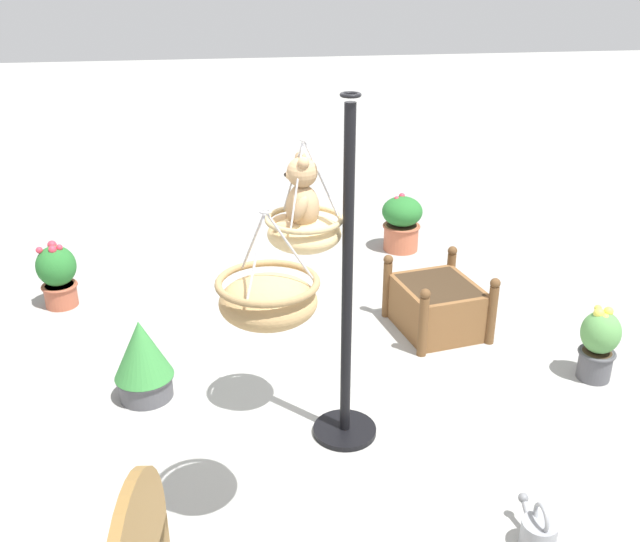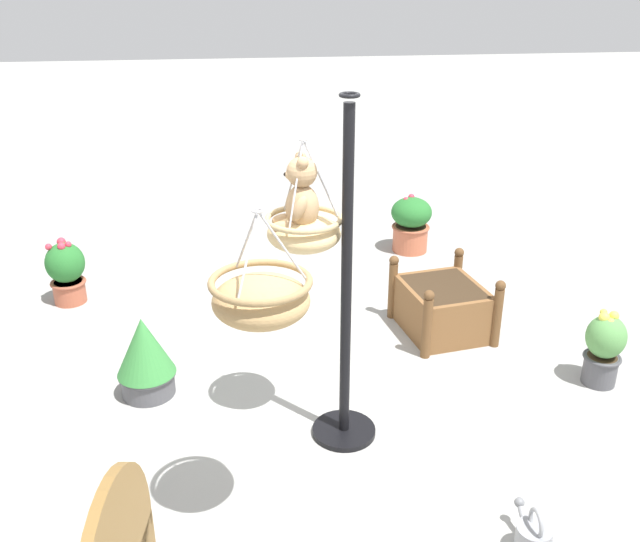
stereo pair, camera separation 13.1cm
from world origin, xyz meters
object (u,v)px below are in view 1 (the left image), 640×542
(potted_plant_trailing_ivy, at_px, (143,360))
(teddy_bear, at_px, (300,198))
(potted_plant_small_succulent, at_px, (599,343))
(potted_plant_bushy_green, at_px, (57,274))
(wooden_planter_box, at_px, (437,305))
(watering_can, at_px, (538,532))
(display_pole_central, at_px, (346,343))
(hanging_basket_with_teddy, at_px, (304,231))
(hanging_basket_left_high, at_px, (268,299))
(potted_plant_tall_leafy, at_px, (402,222))

(potted_plant_trailing_ivy, bearing_deg, teddy_bear, -114.69)
(potted_plant_small_succulent, xyz_separation_m, potted_plant_trailing_ivy, (0.28, 3.46, 0.01))
(potted_plant_bushy_green, bearing_deg, wooden_planter_box, -106.43)
(watering_can, bearing_deg, display_pole_central, 36.32)
(hanging_basket_with_teddy, distance_m, hanging_basket_left_high, 1.07)
(potted_plant_tall_leafy, relative_size, potted_plant_small_succulent, 1.04)
(hanging_basket_with_teddy, xyz_separation_m, potted_plant_tall_leafy, (3.06, -1.51, -1.13))
(hanging_basket_with_teddy, distance_m, wooden_planter_box, 2.17)
(hanging_basket_left_high, xyz_separation_m, potted_plant_trailing_ivy, (1.54, 0.83, -1.20))
(potted_plant_small_succulent, xyz_separation_m, watering_can, (-1.57, 1.20, -0.21))
(wooden_planter_box, xyz_separation_m, potted_plant_small_succulent, (-0.96, -0.98, 0.07))
(teddy_bear, bearing_deg, potted_plant_trailing_ivy, 65.31)
(teddy_bear, bearing_deg, potted_plant_tall_leafy, -26.58)
(teddy_bear, xyz_separation_m, hanging_basket_left_high, (-1.02, 0.29, -0.16))
(wooden_planter_box, bearing_deg, potted_plant_trailing_ivy, 105.33)
(display_pole_central, bearing_deg, wooden_planter_box, -38.83)
(display_pole_central, xyz_separation_m, potted_plant_bushy_green, (2.34, 2.30, -0.39))
(potted_plant_bushy_green, relative_size, watering_can, 1.82)
(teddy_bear, bearing_deg, display_pole_central, -118.76)
(wooden_planter_box, distance_m, potted_plant_trailing_ivy, 2.57)
(potted_plant_small_succulent, bearing_deg, hanging_basket_with_teddy, 95.75)
(teddy_bear, distance_m, hanging_basket_left_high, 1.08)
(hanging_basket_left_high, distance_m, potted_plant_tall_leafy, 4.62)
(potted_plant_bushy_green, bearing_deg, hanging_basket_with_teddy, -136.96)
(teddy_bear, xyz_separation_m, watering_can, (-1.33, -1.14, -1.58))
(potted_plant_small_succulent, distance_m, watering_can, 1.98)
(display_pole_central, bearing_deg, teddy_bear, 61.24)
(teddy_bear, distance_m, potted_plant_bushy_green, 3.28)
(potted_plant_bushy_green, xyz_separation_m, potted_plant_trailing_ivy, (-1.68, -0.90, -0.00))
(hanging_basket_left_high, bearing_deg, potted_plant_trailing_ivy, 28.32)
(teddy_bear, bearing_deg, hanging_basket_left_high, 164.04)
(hanging_basket_left_high, relative_size, watering_can, 1.67)
(hanging_basket_with_teddy, xyz_separation_m, hanging_basket_left_high, (-1.02, 0.32, 0.05))
(potted_plant_bushy_green, height_order, potted_plant_trailing_ivy, potted_plant_trailing_ivy)
(hanging_basket_left_high, bearing_deg, hanging_basket_with_teddy, -17.16)
(potted_plant_tall_leafy, relative_size, watering_can, 1.84)
(wooden_planter_box, bearing_deg, hanging_basket_left_high, 143.39)
(potted_plant_bushy_green, distance_m, potted_plant_small_succulent, 4.79)
(potted_plant_bushy_green, relative_size, potted_plant_trailing_ivy, 0.99)
(hanging_basket_with_teddy, bearing_deg, teddy_bear, 90.00)
(hanging_basket_with_teddy, bearing_deg, wooden_planter_box, -48.10)
(hanging_basket_left_high, height_order, watering_can, hanging_basket_left_high)
(potted_plant_bushy_green, bearing_deg, hanging_basket_left_high, -151.70)
(display_pole_central, xyz_separation_m, teddy_bear, (0.15, 0.27, 0.96))
(watering_can, bearing_deg, potted_plant_bushy_green, 41.93)
(hanging_basket_left_high, relative_size, wooden_planter_box, 0.63)
(hanging_basket_with_teddy, xyz_separation_m, potted_plant_small_succulent, (0.23, -2.32, -1.15))
(wooden_planter_box, distance_m, potted_plant_bushy_green, 3.53)
(teddy_bear, relative_size, potted_plant_trailing_ivy, 0.76)
(potted_plant_small_succulent, relative_size, potted_plant_trailing_ivy, 0.96)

